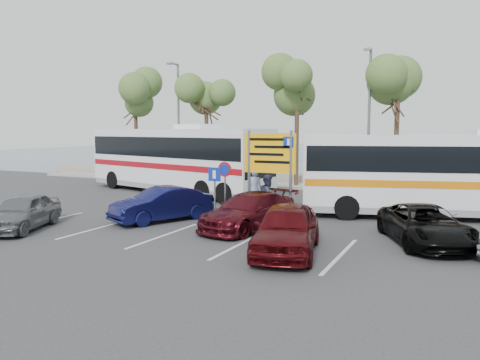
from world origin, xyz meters
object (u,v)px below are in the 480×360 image
at_px(street_lamp_right, 369,113).
at_px(coach_bus_left, 175,161).
at_px(pedestrian_far, 268,197).
at_px(car_blue, 162,204).
at_px(pedestrian_near, 255,189).
at_px(car_maroon, 249,211).
at_px(coach_bus_right, 449,177).
at_px(car_silver_a, 22,212).
at_px(car_red, 287,229).
at_px(direction_sign, 270,160).
at_px(suv_black, 425,225).
at_px(street_lamp_left, 178,116).

distance_m(street_lamp_right, coach_bus_left, 11.49).
bearing_deg(pedestrian_far, street_lamp_right, -23.39).
height_order(car_blue, pedestrian_near, pedestrian_near).
bearing_deg(pedestrian_far, car_blue, 109.06).
xyz_separation_m(car_maroon, pedestrian_far, (-0.09, 2.11, 0.26)).
xyz_separation_m(coach_bus_right, pedestrian_near, (-7.94, -1.64, -0.74)).
xyz_separation_m(coach_bus_left, car_silver_a, (0.51, -10.91, -1.17)).
xyz_separation_m(coach_bus_right, car_red, (-4.10, -8.06, -0.96)).
bearing_deg(coach_bus_left, pedestrian_near, -28.10).
xyz_separation_m(street_lamp_right, direction_sign, (-2.00, -10.32, -2.17)).
distance_m(car_maroon, pedestrian_far, 2.12).
height_order(car_red, suv_black, car_red).
bearing_deg(car_red, pedestrian_far, 105.31).
height_order(car_silver_a, pedestrian_far, pedestrian_far).
height_order(coach_bus_right, car_blue, coach_bus_right).
xyz_separation_m(coach_bus_right, car_blue, (-10.28, -5.53, -1.01)).
xyz_separation_m(street_lamp_left, car_silver_a, (3.57, -15.95, -3.95)).
distance_m(street_lamp_left, pedestrian_near, 13.32).
distance_m(car_silver_a, pedestrian_near, 9.55).
height_order(coach_bus_right, pedestrian_far, coach_bus_right).
height_order(car_blue, pedestrian_far, pedestrian_far).
relative_size(coach_bus_left, car_maroon, 2.84).
bearing_deg(street_lamp_right, street_lamp_left, 180.00).
bearing_deg(suv_black, street_lamp_right, 84.30).
xyz_separation_m(direction_sign, car_red, (2.40, -4.62, -1.70)).
distance_m(suv_black, pedestrian_far, 6.36).
bearing_deg(direction_sign, car_silver_a, -142.86).
distance_m(coach_bus_left, pedestrian_far, 9.44).
xyz_separation_m(street_lamp_left, direction_sign, (11.00, -10.32, -2.17)).
relative_size(car_blue, car_maroon, 0.91).
bearing_deg(car_blue, car_maroon, 26.60).
relative_size(coach_bus_right, pedestrian_near, 6.28).
height_order(car_red, pedestrian_near, pedestrian_near).
bearing_deg(car_maroon, car_red, -35.79).
distance_m(coach_bus_left, coach_bus_right, 14.56).
bearing_deg(direction_sign, car_blue, -151.10).
xyz_separation_m(street_lamp_right, pedestrian_far, (-2.09, -10.21, -3.68)).
xyz_separation_m(coach_bus_left, coach_bus_right, (14.44, -1.84, -0.13)).
bearing_deg(car_blue, car_silver_a, -110.73).
bearing_deg(suv_black, car_silver_a, 172.22).
xyz_separation_m(direction_sign, pedestrian_near, (-1.44, 1.80, -1.48)).
distance_m(suv_black, pedestrian_near, 8.23).
height_order(street_lamp_left, street_lamp_right, same).
relative_size(coach_bus_left, car_blue, 3.14).
relative_size(car_blue, car_red, 0.95).
height_order(direction_sign, car_blue, direction_sign).
bearing_deg(pedestrian_far, car_silver_a, 116.26).
xyz_separation_m(car_red, suv_black, (3.60, 2.92, -0.12)).
bearing_deg(suv_black, coach_bus_right, 60.34).
bearing_deg(suv_black, street_lamp_left, 120.63).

